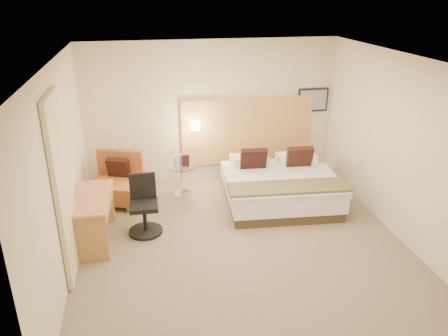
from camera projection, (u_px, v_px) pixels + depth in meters
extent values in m
cube|color=#776650|center=(241.00, 243.00, 6.57)|extent=(4.80, 5.00, 0.02)
cube|color=white|center=(244.00, 59.00, 5.53)|extent=(4.80, 5.00, 0.02)
cube|color=beige|center=(212.00, 112.00, 8.32)|extent=(4.80, 0.02, 2.70)
cube|color=beige|center=(309.00, 263.00, 3.77)|extent=(4.80, 0.02, 2.70)
cube|color=beige|center=(60.00, 172.00, 5.62)|extent=(0.02, 5.00, 2.70)
cube|color=beige|center=(400.00, 148.00, 6.48)|extent=(0.02, 5.00, 2.70)
cube|color=tan|center=(247.00, 131.00, 8.56)|extent=(2.60, 0.04, 1.30)
cube|color=black|center=(313.00, 100.00, 8.60)|extent=(0.62, 0.03, 0.47)
cube|color=#758DA1|center=(313.00, 100.00, 8.58)|extent=(0.54, 0.01, 0.39)
cylinder|color=silver|center=(194.00, 125.00, 8.25)|extent=(0.02, 0.12, 0.02)
cube|color=#F6E5C0|center=(195.00, 125.00, 8.20)|extent=(0.15, 0.15, 0.15)
cube|color=beige|center=(63.00, 189.00, 5.45)|extent=(0.06, 0.90, 2.42)
cylinder|color=#95C9E7|center=(176.00, 161.00, 7.84)|extent=(0.06, 0.06, 0.20)
cylinder|color=#7CAAC0|center=(180.00, 159.00, 7.93)|extent=(0.06, 0.06, 0.20)
cube|color=#361616|center=(186.00, 160.00, 7.86)|extent=(0.13, 0.06, 0.22)
cube|color=#403220|center=(278.00, 197.00, 7.81)|extent=(1.94, 1.94, 0.17)
cube|color=white|center=(279.00, 185.00, 7.73)|extent=(2.00, 2.00, 0.28)
cube|color=silver|center=(283.00, 182.00, 7.42)|extent=(2.02, 1.49, 0.09)
cube|color=silver|center=(248.00, 160.00, 8.23)|extent=(0.68, 0.40, 0.17)
cube|color=silver|center=(294.00, 158.00, 8.32)|extent=(0.68, 0.40, 0.17)
cube|color=silver|center=(250.00, 161.00, 7.97)|extent=(0.68, 0.40, 0.17)
cube|color=white|center=(298.00, 158.00, 8.07)|extent=(0.68, 0.40, 0.17)
cube|color=black|center=(253.00, 160.00, 7.77)|extent=(0.48, 0.29, 0.48)
cube|color=black|center=(299.00, 158.00, 7.86)|extent=(0.48, 0.29, 0.48)
cube|color=#AF8423|center=(289.00, 187.00, 7.05)|extent=(1.99, 0.66, 0.05)
cube|color=#B57555|center=(93.00, 206.00, 7.55)|extent=(0.11, 0.11, 0.10)
cube|color=#9D844A|center=(130.00, 209.00, 7.45)|extent=(0.11, 0.11, 0.10)
cube|color=#B77856|center=(106.00, 192.00, 8.08)|extent=(0.11, 0.11, 0.10)
cube|color=#A4754D|center=(141.00, 194.00, 7.99)|extent=(0.11, 0.11, 0.10)
cube|color=#A45A2C|center=(116.00, 189.00, 7.69)|extent=(1.04, 0.97, 0.31)
cube|color=#9A4D29|center=(121.00, 162.00, 7.82)|extent=(0.83, 0.40, 0.47)
cube|color=black|center=(119.00, 169.00, 7.74)|extent=(0.44, 0.32, 0.41)
cylinder|color=silver|center=(182.00, 194.00, 8.10)|extent=(0.35, 0.35, 0.02)
cylinder|color=white|center=(182.00, 180.00, 8.00)|extent=(0.04, 0.04, 0.52)
cylinder|color=silver|center=(181.00, 167.00, 7.89)|extent=(0.52, 0.52, 0.01)
cube|color=#BE714A|center=(91.00, 198.00, 6.33)|extent=(0.59, 1.22, 0.04)
cube|color=#A2763F|center=(89.00, 240.00, 5.96)|extent=(0.50, 0.06, 0.71)
cube|color=tan|center=(98.00, 203.00, 6.98)|extent=(0.50, 0.06, 0.71)
cube|color=gold|center=(95.00, 203.00, 6.36)|extent=(0.49, 1.13, 0.10)
cylinder|color=black|center=(146.00, 231.00, 6.82)|extent=(0.53, 0.53, 0.04)
cylinder|color=black|center=(145.00, 219.00, 6.73)|extent=(0.06, 0.06, 0.40)
cube|color=black|center=(144.00, 206.00, 6.65)|extent=(0.43, 0.43, 0.07)
cube|color=black|center=(143.00, 186.00, 6.72)|extent=(0.40, 0.06, 0.42)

